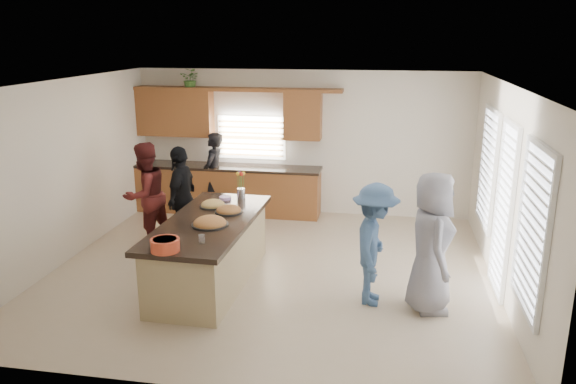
% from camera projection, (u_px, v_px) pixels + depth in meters
% --- Properties ---
extents(floor, '(6.50, 6.50, 0.00)m').
position_uv_depth(floor, '(271.00, 270.00, 8.49)').
color(floor, '#C6B093').
rests_on(floor, ground).
extents(room_shell, '(6.52, 6.02, 2.81)m').
position_uv_depth(room_shell, '(270.00, 147.00, 7.97)').
color(room_shell, silver).
rests_on(room_shell, ground).
extents(back_cabinetry, '(4.08, 0.66, 2.46)m').
position_uv_depth(back_cabinetry, '(226.00, 167.00, 11.08)').
color(back_cabinetry, brown).
rests_on(back_cabinetry, ground).
extents(right_wall_glazing, '(0.06, 4.00, 2.25)m').
position_uv_depth(right_wall_glazing, '(505.00, 198.00, 7.46)').
color(right_wall_glazing, white).
rests_on(right_wall_glazing, ground).
extents(island, '(1.22, 2.73, 0.95)m').
position_uv_depth(island, '(210.00, 253.00, 7.96)').
color(island, tan).
rests_on(island, ground).
extents(platter_front, '(0.50, 0.50, 0.20)m').
position_uv_depth(platter_front, '(210.00, 223.00, 7.59)').
color(platter_front, black).
rests_on(platter_front, island).
extents(platter_mid, '(0.41, 0.41, 0.16)m').
position_uv_depth(platter_mid, '(229.00, 211.00, 8.14)').
color(platter_mid, black).
rests_on(platter_mid, island).
extents(platter_back, '(0.40, 0.40, 0.16)m').
position_uv_depth(platter_back, '(213.00, 205.00, 8.41)').
color(platter_back, black).
rests_on(platter_back, island).
extents(salad_bowl, '(0.35, 0.35, 0.15)m').
position_uv_depth(salad_bowl, '(165.00, 244.00, 6.69)').
color(salad_bowl, '#C74024').
rests_on(salad_bowl, island).
extents(clear_cup, '(0.08, 0.08, 0.11)m').
position_uv_depth(clear_cup, '(202.00, 239.00, 6.95)').
color(clear_cup, white).
rests_on(clear_cup, island).
extents(plate_stack, '(0.19, 0.19, 0.05)m').
position_uv_depth(plate_stack, '(225.00, 198.00, 8.78)').
color(plate_stack, '#BD93D6').
rests_on(plate_stack, island).
extents(flower_vase, '(0.14, 0.14, 0.43)m').
position_uv_depth(flower_vase, '(241.00, 185.00, 8.79)').
color(flower_vase, silver).
rests_on(flower_vase, island).
extents(potted_plant, '(0.41, 0.37, 0.41)m').
position_uv_depth(potted_plant, '(191.00, 79.00, 10.81)').
color(potted_plant, '#477E32').
rests_on(potted_plant, back_cabinetry).
extents(woman_left_back, '(0.44, 0.62, 1.62)m').
position_uv_depth(woman_left_back, '(214.00, 173.00, 11.00)').
color(woman_left_back, black).
rests_on(woman_left_back, ground).
extents(woman_left_mid, '(0.95, 1.05, 1.76)m').
position_uv_depth(woman_left_mid, '(145.00, 195.00, 9.29)').
color(woman_left_mid, '#591C1A').
rests_on(woman_left_mid, ground).
extents(woman_left_front, '(0.43, 1.01, 1.71)m').
position_uv_depth(woman_left_front, '(182.00, 197.00, 9.26)').
color(woman_left_front, black).
rests_on(woman_left_front, ground).
extents(woman_right_back, '(0.67, 1.09, 1.63)m').
position_uv_depth(woman_right_back, '(374.00, 245.00, 7.28)').
color(woman_right_back, '#3C5B84').
rests_on(woman_right_back, ground).
extents(woman_right_front, '(0.69, 0.96, 1.83)m').
position_uv_depth(woman_right_front, '(431.00, 243.00, 7.07)').
color(woman_right_front, gray).
rests_on(woman_right_front, ground).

